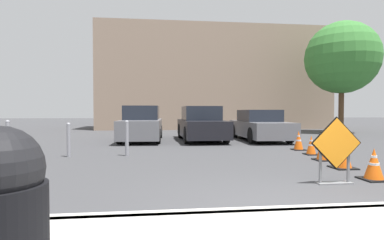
% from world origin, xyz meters
% --- Properties ---
extents(ground_plane, '(96.00, 96.00, 0.00)m').
position_xyz_m(ground_plane, '(0.00, 10.00, 0.00)').
color(ground_plane, '#3D3D3F').
extents(curb_lip, '(26.30, 0.20, 0.14)m').
position_xyz_m(curb_lip, '(0.00, 0.00, 0.07)').
color(curb_lip, '#ADAAA3').
rests_on(curb_lip, ground_plane).
extents(road_closed_sign, '(0.98, 0.20, 1.25)m').
position_xyz_m(road_closed_sign, '(1.46, 1.63, 0.65)').
color(road_closed_sign, black).
rests_on(road_closed_sign, ground_plane).
extents(traffic_cone_nearest, '(0.48, 0.48, 0.63)m').
position_xyz_m(traffic_cone_nearest, '(2.40, 1.85, 0.30)').
color(traffic_cone_nearest, black).
rests_on(traffic_cone_nearest, ground_plane).
extents(traffic_cone_second, '(0.52, 0.52, 0.69)m').
position_xyz_m(traffic_cone_second, '(2.54, 3.05, 0.34)').
color(traffic_cone_second, black).
rests_on(traffic_cone_second, ground_plane).
extents(traffic_cone_third, '(0.45, 0.45, 0.73)m').
position_xyz_m(traffic_cone_third, '(2.69, 4.19, 0.36)').
color(traffic_cone_third, black).
rests_on(traffic_cone_third, ground_plane).
extents(traffic_cone_fourth, '(0.39, 0.39, 0.60)m').
position_xyz_m(traffic_cone_fourth, '(2.92, 5.25, 0.29)').
color(traffic_cone_fourth, black).
rests_on(traffic_cone_fourth, ground_plane).
extents(traffic_cone_fifth, '(0.42, 0.42, 0.67)m').
position_xyz_m(traffic_cone_fifth, '(3.06, 6.37, 0.33)').
color(traffic_cone_fifth, black).
rests_on(traffic_cone_fifth, ground_plane).
extents(parked_car_nearest, '(1.92, 4.47, 1.60)m').
position_xyz_m(parked_car_nearest, '(-2.57, 10.42, 0.73)').
color(parked_car_nearest, slate).
rests_on(parked_car_nearest, ground_plane).
extents(parked_car_second, '(1.96, 4.52, 1.59)m').
position_xyz_m(parked_car_second, '(0.17, 10.21, 0.73)').
color(parked_car_second, black).
rests_on(parked_car_second, ground_plane).
extents(parked_car_third, '(1.87, 4.63, 1.42)m').
position_xyz_m(parked_car_third, '(2.91, 10.03, 0.67)').
color(parked_car_third, slate).
rests_on(parked_car_third, ground_plane).
extents(bollard_nearest, '(0.12, 0.12, 1.08)m').
position_xyz_m(bollard_nearest, '(-2.76, 5.62, 0.57)').
color(bollard_nearest, gray).
rests_on(bollard_nearest, ground_plane).
extents(bollard_second, '(0.12, 0.12, 1.02)m').
position_xyz_m(bollard_second, '(-4.45, 5.62, 0.54)').
color(bollard_second, gray).
rests_on(bollard_second, ground_plane).
extents(bollard_third, '(0.12, 0.12, 1.10)m').
position_xyz_m(bollard_third, '(-6.15, 5.62, 0.58)').
color(bollard_third, gray).
rests_on(bollard_third, ground_plane).
extents(building_facade_backdrop, '(17.92, 5.00, 7.88)m').
position_xyz_m(building_facade_backdrop, '(2.64, 20.50, 3.94)').
color(building_facade_backdrop, gray).
rests_on(building_facade_backdrop, ground_plane).
extents(street_tree_behind_lot, '(4.48, 4.48, 6.96)m').
position_xyz_m(street_tree_behind_lot, '(9.65, 14.11, 4.70)').
color(street_tree_behind_lot, '#513823').
rests_on(street_tree_behind_lot, ground_plane).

